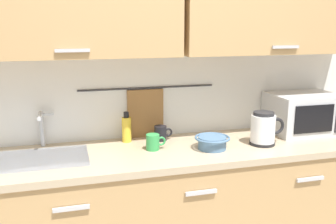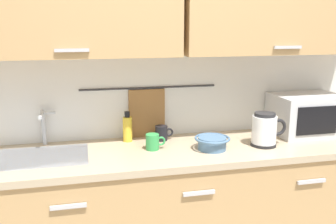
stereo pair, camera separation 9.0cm
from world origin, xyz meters
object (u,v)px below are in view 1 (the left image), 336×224
Objects in this scene: electric_kettle at (264,129)px; mug_near_sink at (153,142)px; microwave at (303,113)px; mixing_bowl at (212,142)px; mug_by_kettle at (161,133)px; dish_soap_bottle at (127,129)px.

electric_kettle is 0.69m from mug_near_sink.
microwave is 3.83× the size of mug_near_sink.
microwave is at bearing 24.46° from electric_kettle.
microwave is 2.15× the size of mixing_bowl.
mug_near_sink reaches higher than mixing_bowl.
electric_kettle is at bearing -155.54° from microwave.
microwave reaches higher than mug_near_sink.
electric_kettle reaches higher than mug_near_sink.
electric_kettle reaches higher than mug_by_kettle.
electric_kettle reaches higher than mixing_bowl.
microwave is 2.35× the size of dish_soap_bottle.
microwave is 1.01m from mug_by_kettle.
dish_soap_bottle is 0.22m from mug_by_kettle.
dish_soap_bottle is at bearing 175.66° from microwave.
electric_kettle is 1.16× the size of dish_soap_bottle.
electric_kettle is at bearing -22.84° from mug_by_kettle.
electric_kettle reaches higher than dish_soap_bottle.
mixing_bowl is at bearing -166.21° from microwave.
mug_by_kettle is (0.22, -0.03, -0.04)m from dish_soap_bottle.
microwave is 0.78m from mixing_bowl.
mixing_bowl is at bearing -12.60° from mug_near_sink.
microwave is at bearing 5.53° from mug_near_sink.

